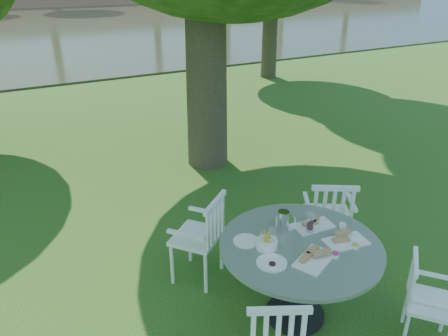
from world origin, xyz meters
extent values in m
plane|color=#193F0D|center=(0.00, 0.00, 0.00)|extent=(140.00, 140.00, 0.00)
cylinder|color=black|center=(-0.16, -1.49, 0.02)|extent=(0.56, 0.56, 0.04)
cylinder|color=black|center=(-0.16, -1.49, 0.41)|extent=(0.12, 0.12, 0.74)
cylinder|color=slate|center=(-0.16, -1.49, 0.80)|extent=(1.45, 1.45, 0.04)
cylinder|color=white|center=(1.06, -0.78, 0.24)|extent=(0.04, 0.04, 0.48)
cylinder|color=white|center=(0.69, -0.55, 0.24)|extent=(0.04, 0.04, 0.48)
cylinder|color=white|center=(0.85, -1.11, 0.24)|extent=(0.04, 0.04, 0.48)
cylinder|color=white|center=(0.49, -0.88, 0.24)|extent=(0.04, 0.04, 0.48)
cube|color=white|center=(0.77, -0.83, 0.51)|extent=(0.66, 0.64, 0.04)
cube|color=white|center=(0.66, -1.02, 0.73)|extent=(0.45, 0.30, 0.50)
cylinder|color=white|center=(-0.67, -0.21, 0.24)|extent=(0.04, 0.04, 0.48)
cylinder|color=white|center=(-1.00, -0.48, 0.24)|extent=(0.04, 0.04, 0.48)
cylinder|color=white|center=(-0.42, -0.51, 0.24)|extent=(0.04, 0.04, 0.48)
cylinder|color=white|center=(-0.75, -0.78, 0.24)|extent=(0.04, 0.04, 0.48)
cube|color=white|center=(-0.71, -0.50, 0.50)|extent=(0.66, 0.66, 0.04)
cube|color=white|center=(-0.57, -0.66, 0.72)|extent=(0.41, 0.34, 0.49)
cube|color=white|center=(-0.85, -2.13, 0.68)|extent=(0.43, 0.24, 0.46)
cylinder|color=white|center=(0.89, -2.30, 0.21)|extent=(0.03, 0.03, 0.41)
cylinder|color=white|center=(0.40, -2.28, 0.21)|extent=(0.03, 0.03, 0.41)
cylinder|color=white|center=(0.68, -2.05, 0.21)|extent=(0.03, 0.03, 0.41)
cube|color=white|center=(0.65, -2.29, 0.43)|extent=(0.57, 0.56, 0.04)
cube|color=white|center=(0.53, -2.15, 0.62)|extent=(0.35, 0.30, 0.42)
cube|color=white|center=(-0.21, -1.74, 0.83)|extent=(0.45, 0.37, 0.01)
cube|color=white|center=(0.21, -1.67, 0.83)|extent=(0.41, 0.27, 0.01)
cube|color=white|center=(0.12, -1.32, 0.83)|extent=(0.39, 0.24, 0.02)
cylinder|color=white|center=(-0.54, -1.60, 0.83)|extent=(0.26, 0.26, 0.01)
cylinder|color=white|center=(-0.56, -1.23, 0.83)|extent=(0.23, 0.23, 0.01)
cylinder|color=white|center=(-0.46, -1.39, 0.86)|extent=(0.19, 0.19, 0.08)
cylinder|color=white|center=(-0.09, -1.18, 0.86)|extent=(0.19, 0.19, 0.06)
cylinder|color=silver|center=(-0.18, -1.25, 0.93)|extent=(0.11, 0.11, 0.21)
cylinder|color=white|center=(0.02, -1.39, 0.93)|extent=(0.08, 0.08, 0.20)
cylinder|color=white|center=(-0.34, -1.32, 0.88)|extent=(0.07, 0.07, 0.12)
cylinder|color=white|center=(-0.41, -1.43, 0.88)|extent=(0.07, 0.07, 0.12)
cylinder|color=white|center=(-0.02, -1.78, 0.84)|extent=(0.07, 0.07, 0.03)
cylinder|color=white|center=(0.22, -1.77, 0.84)|extent=(0.07, 0.07, 0.03)
cylinder|color=white|center=(0.35, -1.46, 0.84)|extent=(0.07, 0.07, 0.03)
cylinder|color=white|center=(-0.57, -1.64, 0.84)|extent=(0.06, 0.06, 0.03)
cube|color=#2D321D|center=(0.00, 23.00, 0.00)|extent=(100.00, 28.00, 0.12)
camera|label=1|loc=(-2.31, -3.99, 3.04)|focal=35.00mm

